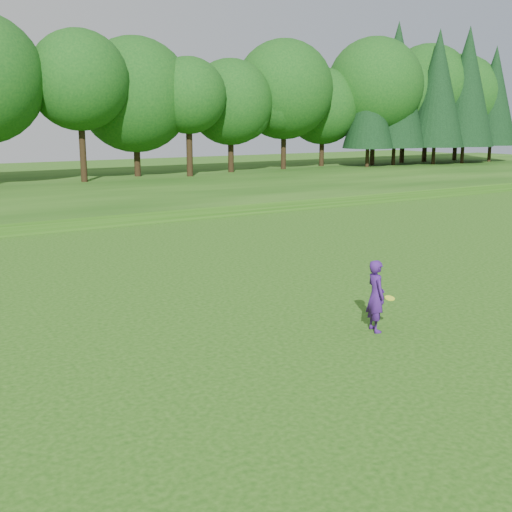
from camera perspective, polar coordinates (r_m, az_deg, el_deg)
ground at (r=14.85m, az=6.24°, el=-8.44°), size 140.00×140.00×0.00m
berm at (r=45.97m, az=-21.02°, el=5.20°), size 130.00×30.00×0.60m
walking_path at (r=32.49m, az=-16.10°, el=2.47°), size 130.00×1.60×0.04m
woman at (r=16.16m, az=10.61°, el=-3.50°), size 0.60×0.97×1.81m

